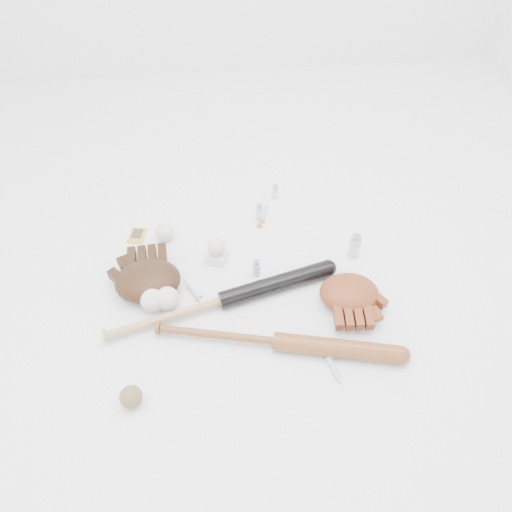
{
  "coord_description": "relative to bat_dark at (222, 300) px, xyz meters",
  "views": [
    {
      "loc": [
        -0.11,
        -1.14,
        1.34
      ],
      "look_at": [
        0.02,
        0.04,
        0.06
      ],
      "focal_mm": 35.0,
      "sensor_mm": 36.0,
      "label": 1
    }
  ],
  "objects": [
    {
      "name": "vial_3",
      "position": [
        0.49,
        0.18,
        0.02
      ],
      "size": [
        0.04,
        0.04,
        0.1
      ],
      "primitive_type": "cylinder",
      "color": "silver",
      "rests_on": "ground"
    },
    {
      "name": "syringe_1",
      "position": [
        -0.1,
        0.06,
        -0.02
      ],
      "size": [
        0.09,
        0.15,
        0.02
      ],
      "primitive_type": null,
      "rotation": [
        0.0,
        0.0,
        2.06
      ],
      "color": "#ADBCC6",
      "rests_on": "ground"
    },
    {
      "name": "bat_dark",
      "position": [
        0.0,
        0.0,
        0.0
      ],
      "size": [
        0.81,
        0.27,
        0.06
      ],
      "primitive_type": null,
      "rotation": [
        0.0,
        0.0,
        0.26
      ],
      "color": "black",
      "rests_on": "ground"
    },
    {
      "name": "vial_2",
      "position": [
        0.13,
        0.13,
        0.0
      ],
      "size": [
        0.03,
        0.03,
        0.07
      ],
      "primitive_type": "cylinder",
      "color": "silver",
      "rests_on": "ground"
    },
    {
      "name": "baseball_on_pedestal",
      "position": [
        -0.01,
        0.21,
        0.04
      ],
      "size": [
        0.06,
        0.06,
        0.06
      ],
      "primitive_type": "sphere",
      "color": "silver",
      "rests_on": "pedestal"
    },
    {
      "name": "glove_dark",
      "position": [
        -0.25,
        0.1,
        0.02
      ],
      "size": [
        0.28,
        0.28,
        0.1
      ],
      "primitive_type": null,
      "rotation": [
        0.0,
        0.0,
        0.06
      ],
      "color": "#311C0D",
      "rests_on": "ground"
    },
    {
      "name": "baseball_left",
      "position": [
        -0.18,
        0.02,
        0.01
      ],
      "size": [
        0.08,
        0.08,
        0.08
      ],
      "primitive_type": "sphere",
      "color": "silver",
      "rests_on": "ground"
    },
    {
      "name": "bat_wood",
      "position": [
        0.16,
        -0.18,
        -0.0
      ],
      "size": [
        0.8,
        0.25,
        0.06
      ],
      "primitive_type": null,
      "rotation": [
        0.0,
        0.0,
        -0.24
      ],
      "color": "brown",
      "rests_on": "ground"
    },
    {
      "name": "pedestal",
      "position": [
        -0.01,
        0.21,
        -0.01
      ],
      "size": [
        0.09,
        0.09,
        0.04
      ],
      "primitive_type": "cube",
      "rotation": [
        0.0,
        0.0,
        -0.43
      ],
      "color": "white",
      "rests_on": "ground"
    },
    {
      "name": "syringe_2",
      "position": [
        0.19,
        0.42,
        -0.02
      ],
      "size": [
        0.08,
        0.16,
        0.02
      ],
      "primitive_type": null,
      "rotation": [
        0.0,
        0.0,
        1.22
      ],
      "color": "#ADBCC6",
      "rests_on": "ground"
    },
    {
      "name": "baseball_mid",
      "position": [
        -0.23,
        0.02,
        0.01
      ],
      "size": [
        0.08,
        0.08,
        0.08
      ],
      "primitive_type": "sphere",
      "color": "silver",
      "rests_on": "ground"
    },
    {
      "name": "vial_1",
      "position": [
        0.17,
        0.41,
        0.01
      ],
      "size": [
        0.03,
        0.03,
        0.07
      ],
      "primitive_type": "cylinder",
      "color": "silver",
      "rests_on": "ground"
    },
    {
      "name": "baseball_upper",
      "position": [
        -0.19,
        0.34,
        0.0
      ],
      "size": [
        0.07,
        0.07,
        0.07
      ],
      "primitive_type": "sphere",
      "color": "silver",
      "rests_on": "ground"
    },
    {
      "name": "glove_tan",
      "position": [
        0.42,
        -0.02,
        0.01
      ],
      "size": [
        0.26,
        0.26,
        0.09
      ],
      "primitive_type": null,
      "rotation": [
        0.0,
        0.0,
        3.05
      ],
      "color": "brown",
      "rests_on": "ground"
    },
    {
      "name": "baseball_aged",
      "position": [
        -0.28,
        -0.32,
        0.0
      ],
      "size": [
        0.07,
        0.07,
        0.07
      ],
      "primitive_type": "sphere",
      "color": "brown",
      "rests_on": "ground"
    },
    {
      "name": "trading_card",
      "position": [
        -0.3,
        0.37,
        -0.03
      ],
      "size": [
        0.07,
        0.09,
        0.0
      ],
      "primitive_type": "cube",
      "rotation": [
        0.0,
        0.0,
        -0.18
      ],
      "color": "gold",
      "rests_on": "ground"
    },
    {
      "name": "vial_0",
      "position": [
        0.25,
        0.53,
        0.0
      ],
      "size": [
        0.02,
        0.02,
        0.06
      ],
      "primitive_type": "cylinder",
      "color": "silver",
      "rests_on": "ground"
    },
    {
      "name": "syringe_3",
      "position": [
        0.32,
        -0.28,
        -0.02
      ],
      "size": [
        0.06,
        0.15,
        0.02
      ],
      "primitive_type": null,
      "rotation": [
        0.0,
        0.0,
        -1.35
      ],
      "color": "#ADBCC6",
      "rests_on": "ground"
    },
    {
      "name": "syringe_0",
      "position": [
        -0.29,
        0.08,
        -0.02
      ],
      "size": [
        0.11,
        0.11,
        0.02
      ],
      "primitive_type": null,
      "rotation": [
        0.0,
        0.0,
        -0.77
      ],
      "color": "#ADBCC6",
      "rests_on": "ground"
    }
  ]
}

